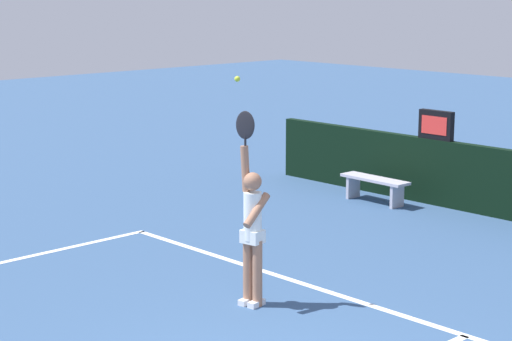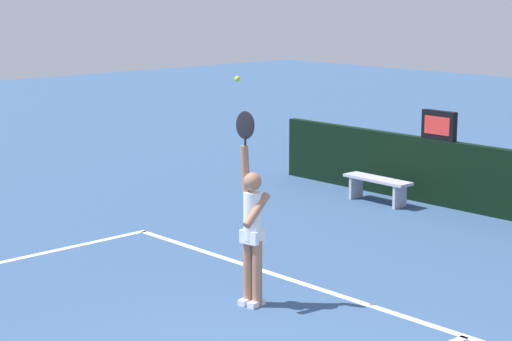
{
  "view_description": "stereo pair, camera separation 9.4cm",
  "coord_description": "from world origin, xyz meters",
  "px_view_note": "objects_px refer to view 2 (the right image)",
  "views": [
    {
      "loc": [
        5.3,
        -5.24,
        3.78
      ],
      "look_at": [
        -2.42,
        2.05,
        1.65
      ],
      "focal_mm": 63.62,
      "sensor_mm": 36.0,
      "label": 1
    },
    {
      "loc": [
        5.36,
        -5.18,
        3.78
      ],
      "look_at": [
        -2.42,
        2.05,
        1.65
      ],
      "focal_mm": 63.62,
      "sensor_mm": 36.0,
      "label": 2
    }
  ],
  "objects_px": {
    "tennis_ball": "(237,79)",
    "speed_display": "(439,125)",
    "courtside_bench_near": "(377,184)",
    "tennis_player": "(252,227)"
  },
  "relations": [
    {
      "from": "courtside_bench_near",
      "to": "tennis_player",
      "type": "bearing_deg",
      "value": -65.45
    },
    {
      "from": "tennis_player",
      "to": "tennis_ball",
      "type": "distance_m",
      "value": 1.78
    },
    {
      "from": "speed_display",
      "to": "courtside_bench_near",
      "type": "height_order",
      "value": "speed_display"
    },
    {
      "from": "tennis_ball",
      "to": "courtside_bench_near",
      "type": "height_order",
      "value": "tennis_ball"
    },
    {
      "from": "speed_display",
      "to": "courtside_bench_near",
      "type": "relative_size",
      "value": 0.49
    },
    {
      "from": "speed_display",
      "to": "tennis_ball",
      "type": "relative_size",
      "value": 10.02
    },
    {
      "from": "tennis_ball",
      "to": "courtside_bench_near",
      "type": "xyz_separation_m",
      "value": [
        -2.22,
        5.35,
        -2.4
      ]
    },
    {
      "from": "speed_display",
      "to": "courtside_bench_near",
      "type": "bearing_deg",
      "value": -139.32
    },
    {
      "from": "tennis_ball",
      "to": "speed_display",
      "type": "bearing_deg",
      "value": 103.35
    },
    {
      "from": "tennis_player",
      "to": "tennis_ball",
      "type": "height_order",
      "value": "tennis_ball"
    }
  ]
}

